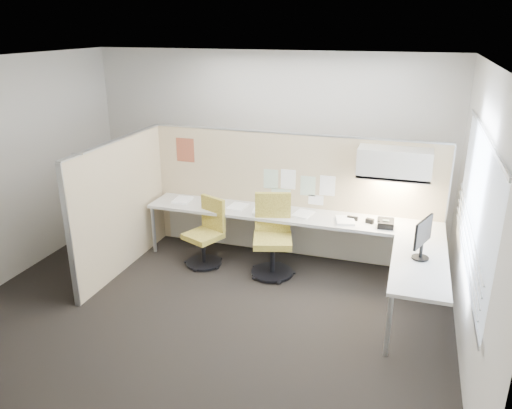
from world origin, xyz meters
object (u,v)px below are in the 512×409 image
(monitor, at_px, (423,236))
(chair_left, at_px, (207,234))
(desk, at_px, (311,229))
(phone, at_px, (385,224))
(chair_right, at_px, (273,238))

(monitor, bearing_deg, chair_left, 99.70)
(desk, bearing_deg, monitor, -28.94)
(chair_left, relative_size, monitor, 1.98)
(chair_left, distance_m, phone, 2.38)
(chair_left, bearing_deg, desk, 32.23)
(desk, height_order, chair_left, chair_left)
(chair_left, bearing_deg, monitor, 12.38)
(monitor, distance_m, phone, 0.94)
(desk, xyz_separation_m, chair_left, (-1.40, -0.22, -0.17))
(chair_left, xyz_separation_m, monitor, (2.77, -0.54, 0.57))
(desk, distance_m, phone, 0.96)
(chair_left, xyz_separation_m, chair_right, (0.94, 0.02, 0.06))
(chair_right, relative_size, monitor, 2.27)
(desk, height_order, chair_right, chair_right)
(chair_left, height_order, monitor, monitor)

